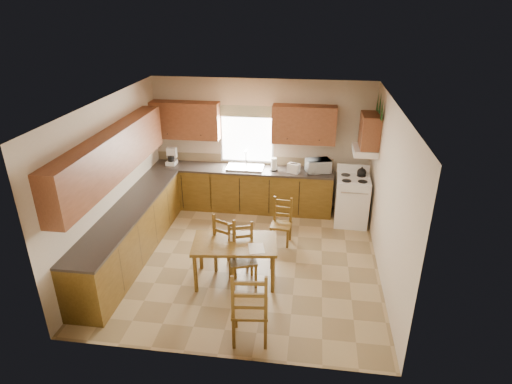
# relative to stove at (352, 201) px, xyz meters

# --- Properties ---
(floor) EXTENTS (4.50, 4.50, 0.00)m
(floor) POSITION_rel_stove_xyz_m (-1.88, -1.60, -0.47)
(floor) COLOR #9F875D
(floor) RESTS_ON ground
(ceiling) EXTENTS (4.50, 4.50, 0.00)m
(ceiling) POSITION_rel_stove_xyz_m (-1.88, -1.60, 2.23)
(ceiling) COLOR brown
(ceiling) RESTS_ON floor
(wall_left) EXTENTS (4.50, 4.50, 0.00)m
(wall_left) POSITION_rel_stove_xyz_m (-4.13, -1.60, 0.88)
(wall_left) COLOR beige
(wall_left) RESTS_ON floor
(wall_right) EXTENTS (4.50, 4.50, 0.00)m
(wall_right) POSITION_rel_stove_xyz_m (0.37, -1.60, 0.88)
(wall_right) COLOR beige
(wall_right) RESTS_ON floor
(wall_back) EXTENTS (4.50, 4.50, 0.00)m
(wall_back) POSITION_rel_stove_xyz_m (-1.88, 0.65, 0.88)
(wall_back) COLOR beige
(wall_back) RESTS_ON floor
(wall_front) EXTENTS (4.50, 4.50, 0.00)m
(wall_front) POSITION_rel_stove_xyz_m (-1.88, -3.85, 0.88)
(wall_front) COLOR beige
(wall_front) RESTS_ON floor
(lower_cab_back) EXTENTS (3.75, 0.60, 0.88)m
(lower_cab_back) POSITION_rel_stove_xyz_m (-2.25, 0.35, -0.03)
(lower_cab_back) COLOR brown
(lower_cab_back) RESTS_ON floor
(lower_cab_left) EXTENTS (0.60, 3.60, 0.88)m
(lower_cab_left) POSITION_rel_stove_xyz_m (-3.83, -1.75, -0.03)
(lower_cab_left) COLOR brown
(lower_cab_left) RESTS_ON floor
(counter_back) EXTENTS (3.75, 0.63, 0.04)m
(counter_back) POSITION_rel_stove_xyz_m (-2.25, 0.35, 0.43)
(counter_back) COLOR #37302C
(counter_back) RESTS_ON lower_cab_back
(counter_left) EXTENTS (0.63, 3.60, 0.04)m
(counter_left) POSITION_rel_stove_xyz_m (-3.83, -1.75, 0.43)
(counter_left) COLOR #37302C
(counter_left) RESTS_ON lower_cab_left
(backsplash) EXTENTS (3.75, 0.01, 0.18)m
(backsplash) POSITION_rel_stove_xyz_m (-2.25, 0.64, 0.54)
(backsplash) COLOR #8B7856
(backsplash) RESTS_ON counter_back
(upper_cab_back_left) EXTENTS (1.41, 0.33, 0.75)m
(upper_cab_back_left) POSITION_rel_stove_xyz_m (-3.43, 0.48, 1.38)
(upper_cab_back_left) COLOR brown
(upper_cab_back_left) RESTS_ON wall_back
(upper_cab_back_right) EXTENTS (1.25, 0.33, 0.75)m
(upper_cab_back_right) POSITION_rel_stove_xyz_m (-1.02, 0.48, 1.38)
(upper_cab_back_right) COLOR brown
(upper_cab_back_right) RESTS_ON wall_back
(upper_cab_left) EXTENTS (0.33, 3.60, 0.75)m
(upper_cab_left) POSITION_rel_stove_xyz_m (-3.96, -1.75, 1.38)
(upper_cab_left) COLOR brown
(upper_cab_left) RESTS_ON wall_left
(upper_cab_stove) EXTENTS (0.33, 0.62, 0.62)m
(upper_cab_stove) POSITION_rel_stove_xyz_m (0.20, 0.05, 1.43)
(upper_cab_stove) COLOR brown
(upper_cab_stove) RESTS_ON wall_right
(range_hood) EXTENTS (0.44, 0.62, 0.12)m
(range_hood) POSITION_rel_stove_xyz_m (0.15, 0.05, 1.05)
(range_hood) COLOR white
(range_hood) RESTS_ON wall_right
(window_frame) EXTENTS (1.13, 0.02, 1.18)m
(window_frame) POSITION_rel_stove_xyz_m (-2.18, 0.62, 1.08)
(window_frame) COLOR white
(window_frame) RESTS_ON wall_back
(window_pane) EXTENTS (1.05, 0.01, 1.10)m
(window_pane) POSITION_rel_stove_xyz_m (-2.18, 0.61, 1.08)
(window_pane) COLOR white
(window_pane) RESTS_ON wall_back
(window_valance) EXTENTS (1.19, 0.01, 0.24)m
(window_valance) POSITION_rel_stove_xyz_m (-2.18, 0.59, 1.58)
(window_valance) COLOR #496138
(window_valance) RESTS_ON wall_back
(sink_basin) EXTENTS (0.75, 0.45, 0.04)m
(sink_basin) POSITION_rel_stove_xyz_m (-2.18, 0.35, 0.47)
(sink_basin) COLOR silver
(sink_basin) RESTS_ON counter_back
(pine_decal_a) EXTENTS (0.22, 0.22, 0.36)m
(pine_decal_a) POSITION_rel_stove_xyz_m (0.33, -0.27, 1.91)
(pine_decal_a) COLOR #153B15
(pine_decal_a) RESTS_ON wall_right
(pine_decal_b) EXTENTS (0.22, 0.22, 0.36)m
(pine_decal_b) POSITION_rel_stove_xyz_m (0.33, 0.05, 1.95)
(pine_decal_b) COLOR #153B15
(pine_decal_b) RESTS_ON wall_right
(pine_decal_c) EXTENTS (0.22, 0.22, 0.36)m
(pine_decal_c) POSITION_rel_stove_xyz_m (0.33, 0.37, 1.91)
(pine_decal_c) COLOR #153B15
(pine_decal_c) RESTS_ON wall_right
(stove) EXTENTS (0.65, 0.67, 0.94)m
(stove) POSITION_rel_stove_xyz_m (0.00, 0.00, 0.00)
(stove) COLOR white
(stove) RESTS_ON floor
(coffeemaker) EXTENTS (0.26, 0.28, 0.31)m
(coffeemaker) POSITION_rel_stove_xyz_m (-3.76, 0.37, 0.61)
(coffeemaker) COLOR white
(coffeemaker) RESTS_ON counter_back
(paper_towel) EXTENTS (0.14, 0.14, 0.26)m
(paper_towel) POSITION_rel_stove_xyz_m (-1.59, 0.31, 0.58)
(paper_towel) COLOR white
(paper_towel) RESTS_ON counter_back
(toaster) EXTENTS (0.27, 0.22, 0.19)m
(toaster) POSITION_rel_stove_xyz_m (-1.18, 0.25, 0.54)
(toaster) COLOR white
(toaster) RESTS_ON counter_back
(microwave) EXTENTS (0.52, 0.44, 0.26)m
(microwave) POSITION_rel_stove_xyz_m (-0.69, 0.34, 0.58)
(microwave) COLOR white
(microwave) RESTS_ON counter_back
(dining_table) EXTENTS (1.37, 0.89, 0.69)m
(dining_table) POSITION_rel_stove_xyz_m (-1.94, -2.21, -0.12)
(dining_table) COLOR brown
(dining_table) RESTS_ON floor
(chair_near_left) EXTENTS (0.57, 0.56, 1.05)m
(chair_near_left) POSITION_rel_stove_xyz_m (-2.05, -1.94, 0.06)
(chair_near_left) COLOR brown
(chair_near_left) RESTS_ON floor
(chair_near_right) EXTENTS (0.51, 0.49, 1.11)m
(chair_near_right) POSITION_rel_stove_xyz_m (-1.51, -3.45, 0.08)
(chair_near_right) COLOR brown
(chair_near_right) RESTS_ON floor
(chair_far_left) EXTENTS (0.52, 0.51, 0.98)m
(chair_far_left) POSITION_rel_stove_xyz_m (-1.81, -2.27, 0.02)
(chair_far_left) COLOR brown
(chair_far_left) RESTS_ON floor
(chair_far_right) EXTENTS (0.39, 0.38, 0.85)m
(chair_far_right) POSITION_rel_stove_xyz_m (-1.31, -0.98, -0.04)
(chair_far_right) COLOR brown
(chair_far_right) RESTS_ON floor
(table_paper) EXTENTS (0.29, 0.35, 0.00)m
(table_paper) POSITION_rel_stove_xyz_m (-1.58, -2.34, 0.22)
(table_paper) COLOR white
(table_paper) RESTS_ON dining_table
(table_card) EXTENTS (0.09, 0.03, 0.12)m
(table_card) POSITION_rel_stove_xyz_m (-1.97, -2.18, 0.28)
(table_card) COLOR white
(table_card) RESTS_ON dining_table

